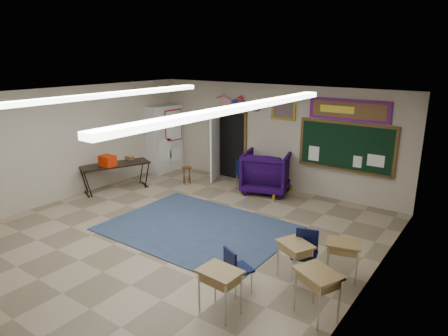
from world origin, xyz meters
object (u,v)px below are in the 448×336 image
Objects in this scene: wingback_armchair at (266,172)px; folding_table at (116,176)px; wooden_stool at (187,175)px; student_desk_front_left at (295,259)px; student_desk_front_right at (342,258)px.

folding_table is (-3.59, -2.44, -0.15)m from wingback_armchair.
wooden_stool is (1.28, 1.64, -0.16)m from folding_table.
student_desk_front_left is at bearing -30.45° from wooden_stool.
wooden_stool is at bearing 1.69° from wingback_armchair.
wooden_stool is at bearing 75.24° from folding_table.
student_desk_front_right is 7.04m from folding_table.
folding_table is (-6.33, 1.33, 0.04)m from student_desk_front_left.
student_desk_front_left is at bearing 108.78° from wingback_armchair.
folding_table is at bearing 16.90° from wingback_armchair.
student_desk_front_right reaches higher than wooden_stool.
student_desk_front_left is at bearing -157.05° from student_desk_front_right.
folding_table is at bearing -165.83° from student_desk_front_left.
wooden_stool is (-5.72, 2.45, -0.12)m from student_desk_front_right.
student_desk_front_left is 5.87m from wooden_stool.
student_desk_front_right is 1.34× the size of wooden_stool.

